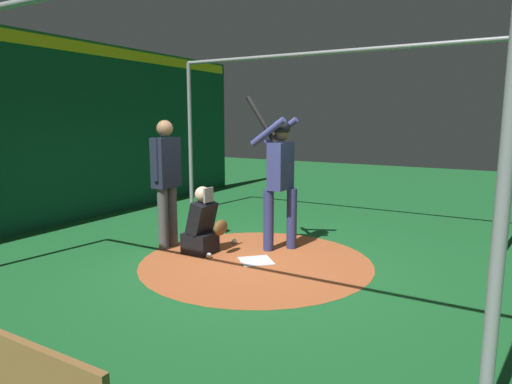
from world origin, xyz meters
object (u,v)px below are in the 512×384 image
Objects in this scene: baseball_0 at (209,255)px; umpire at (166,176)px; batter at (280,170)px; home_plate at (256,261)px; baseball_2 at (197,249)px; catcher at (203,227)px; baseball_1 at (234,241)px.

umpire is at bearing 170.93° from baseball_0.
home_plate is at bearing -90.05° from batter.
home_plate is 0.98m from baseball_2.
catcher is 13.04× the size of baseball_2.
baseball_2 is (-0.98, -0.70, -1.12)m from batter.
catcher is at bearing -139.95° from batter.
catcher is 0.36m from baseball_2.
umpire is 1.14m from baseball_2.
batter is 1.56m from baseball_0.
baseball_2 is (-0.12, 0.02, -0.34)m from catcher.
batter reaches higher than catcher.
umpire reaches higher than home_plate.
baseball_2 is at bearing -112.90° from baseball_1.
baseball_1 is at bearing 67.10° from baseball_2.
catcher is at bearing -9.32° from baseball_2.
catcher reaches higher than baseball_2.
batter reaches higher than baseball_0.
baseball_2 is (-0.98, -0.02, 0.03)m from home_plate.
catcher is 0.43m from baseball_0.
umpire is (-1.47, -0.74, -0.10)m from batter.
batter is 29.91× the size of baseball_2.
home_plate is 0.93m from catcher.
umpire is at bearing -153.19° from batter.
baseball_0 is at bearing -83.46° from baseball_1.
baseball_1 is at bearing 78.15° from catcher.
umpire is 1.33m from baseball_0.
home_plate is 0.44× the size of catcher.
catcher is at bearing -177.34° from home_plate.
baseball_1 is (0.75, 0.65, -1.02)m from umpire.
umpire is 25.37× the size of baseball_1.
baseball_0 is (-0.63, -0.88, -1.12)m from batter.
baseball_0 and baseball_1 have the same top height.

